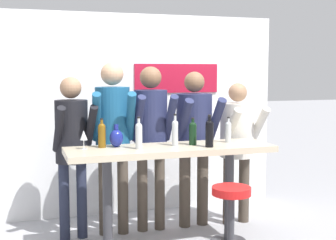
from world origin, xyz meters
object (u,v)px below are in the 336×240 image
(wine_bottle_4, at_px, (102,134))
(wine_glass_0, at_px, (84,136))
(bar_stool, at_px, (231,215))
(person_left, at_px, (113,128))
(tasting_table, at_px, (171,165))
(person_center_right, at_px, (237,138))
(wine_bottle_2, at_px, (139,134))
(wine_bottle_3, at_px, (209,132))
(decorative_vase, at_px, (116,138))
(person_far_left, at_px, (72,139))
(wine_bottle_5, at_px, (193,132))
(wine_bottle_1, at_px, (228,131))
(wine_bottle_0, at_px, (175,131))
(person_center, at_px, (194,132))
(person_center_left, at_px, (151,129))

(wine_bottle_4, height_order, wine_glass_0, wine_bottle_4)
(bar_stool, height_order, person_left, person_left)
(tasting_table, height_order, person_center_right, person_center_right)
(bar_stool, height_order, wine_bottle_2, wine_bottle_2)
(wine_bottle_3, relative_size, decorative_vase, 1.43)
(decorative_vase, bearing_deg, tasting_table, -14.96)
(bar_stool, distance_m, wine_bottle_3, 0.82)
(person_far_left, height_order, decorative_vase, person_far_left)
(person_far_left, height_order, wine_bottle_2, person_far_left)
(wine_bottle_5, bearing_deg, tasting_table, -172.54)
(wine_bottle_1, bearing_deg, wine_bottle_4, 176.92)
(person_left, bearing_deg, tasting_table, -45.45)
(person_far_left, distance_m, wine_bottle_4, 0.51)
(wine_bottle_5, xyz_separation_m, wine_glass_0, (-1.06, 0.07, -0.00))
(wine_bottle_4, bearing_deg, wine_bottle_0, -8.55)
(wine_bottle_4, bearing_deg, person_far_left, 118.06)
(wine_bottle_0, bearing_deg, wine_bottle_3, -31.97)
(tasting_table, xyz_separation_m, decorative_vase, (-0.51, 0.14, 0.27))
(wine_bottle_1, xyz_separation_m, decorative_vase, (-1.15, 0.06, -0.03))
(person_left, distance_m, wine_bottle_0, 0.76)
(person_far_left, distance_m, wine_bottle_1, 1.61)
(wine_bottle_0, relative_size, wine_glass_0, 1.77)
(person_center, relative_size, wine_glass_0, 9.90)
(person_left, xyz_separation_m, wine_bottle_5, (0.69, -0.57, 0.00))
(bar_stool, xyz_separation_m, wine_glass_0, (-1.20, 0.69, 0.67))
(bar_stool, distance_m, person_center_right, 1.37)
(person_center_left, distance_m, wine_bottle_2, 0.71)
(bar_stool, relative_size, wine_glass_0, 4.18)
(person_center, relative_size, wine_bottle_5, 6.43)
(decorative_vase, bearing_deg, wine_bottle_5, -7.96)
(wine_bottle_3, bearing_deg, person_far_left, 149.32)
(person_far_left, xyz_separation_m, wine_bottle_4, (0.24, -0.44, 0.10))
(person_left, height_order, wine_bottle_4, person_left)
(person_center_left, bearing_deg, decorative_vase, -134.01)
(tasting_table, distance_m, decorative_vase, 0.59)
(person_center_right, distance_m, wine_bottle_4, 1.68)
(person_center, xyz_separation_m, wine_glass_0, (-1.30, -0.49, 0.08))
(person_center_right, bearing_deg, person_left, 170.59)
(person_center, bearing_deg, wine_bottle_2, -143.38)
(person_far_left, xyz_separation_m, person_center_right, (1.86, -0.05, -0.06))
(person_left, bearing_deg, wine_bottle_2, -71.83)
(wine_bottle_1, relative_size, wine_bottle_5, 0.96)
(tasting_table, height_order, wine_bottle_0, wine_bottle_0)
(wine_bottle_0, bearing_deg, wine_bottle_5, -2.08)
(wine_bottle_1, distance_m, wine_glass_0, 1.47)
(bar_stool, bearing_deg, person_center, 85.22)
(person_left, height_order, wine_bottle_1, person_left)
(bar_stool, bearing_deg, decorative_vase, 140.91)
(wine_bottle_2, distance_m, wine_bottle_4, 0.37)
(wine_bottle_0, height_order, wine_bottle_1, wine_bottle_0)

